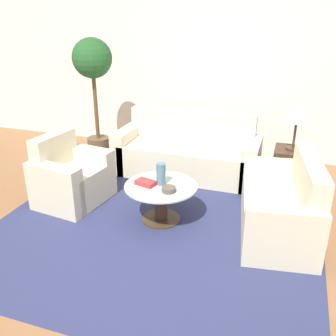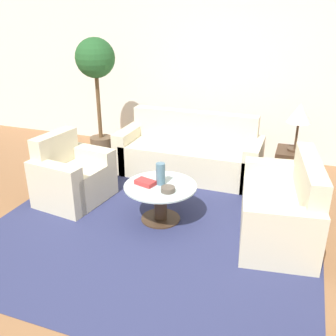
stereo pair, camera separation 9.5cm
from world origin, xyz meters
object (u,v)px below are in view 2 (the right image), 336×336
at_px(potted_plant, 96,76).
at_px(book_stack, 145,182).
at_px(vase, 161,174).
at_px(table_lamp, 300,115).
at_px(coffee_table, 160,198).
at_px(armchair, 71,178).
at_px(sofa_main, 189,154).
at_px(bowl, 168,189).
at_px(loveseat, 284,210).

relative_size(potted_plant, book_stack, 7.52).
height_order(vase, book_stack, vase).
bearing_deg(book_stack, table_lamp, 56.93).
bearing_deg(coffee_table, armchair, 176.08).
bearing_deg(vase, book_stack, -153.90).
height_order(sofa_main, table_lamp, table_lamp).
distance_m(armchair, table_lamp, 2.96).
relative_size(coffee_table, book_stack, 3.27).
xyz_separation_m(potted_plant, bowl, (1.72, -1.59, -0.87)).
bearing_deg(vase, potted_plant, 137.83).
distance_m(loveseat, table_lamp, 1.35).
bearing_deg(book_stack, sofa_main, 102.79).
distance_m(sofa_main, loveseat, 1.88).
height_order(coffee_table, table_lamp, table_lamp).
bearing_deg(bowl, loveseat, 13.19).
relative_size(table_lamp, vase, 2.45).
bearing_deg(sofa_main, coffee_table, -86.56).
relative_size(bowl, book_stack, 0.61).
bearing_deg(potted_plant, book_stack, -46.63).
relative_size(armchair, coffee_table, 1.14).
height_order(potted_plant, book_stack, potted_plant).
bearing_deg(armchair, bowl, -91.10).
relative_size(coffee_table, bowl, 5.38).
xyz_separation_m(loveseat, bowl, (-1.21, -0.28, 0.17)).
bearing_deg(table_lamp, coffee_table, -136.73).
relative_size(coffee_table, potted_plant, 0.44).
height_order(vase, bowl, vase).
xyz_separation_m(potted_plant, book_stack, (1.42, -1.50, -0.87)).
bearing_deg(bowl, vase, 132.58).
bearing_deg(book_stack, vase, 42.21).
xyz_separation_m(loveseat, vase, (-1.35, -0.13, 0.27)).
bearing_deg(book_stack, coffee_table, 29.07).
bearing_deg(armchair, table_lamp, -58.01).
bearing_deg(armchair, sofa_main, -34.27).
bearing_deg(table_lamp, armchair, -155.35).
distance_m(sofa_main, coffee_table, 1.39).
distance_m(vase, book_stack, 0.20).
height_order(sofa_main, vase, sofa_main).
bearing_deg(vase, loveseat, 5.31).
height_order(loveseat, vase, loveseat).
distance_m(loveseat, coffee_table, 1.35).
relative_size(loveseat, coffee_table, 1.78).
bearing_deg(book_stack, bowl, 1.03).
distance_m(coffee_table, table_lamp, 2.02).
bearing_deg(sofa_main, potted_plant, 177.12).
xyz_separation_m(armchair, bowl, (1.38, -0.20, 0.17)).
relative_size(sofa_main, table_lamp, 3.38).
distance_m(sofa_main, vase, 1.38).
distance_m(sofa_main, book_stack, 1.44).
distance_m(sofa_main, bowl, 1.53).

